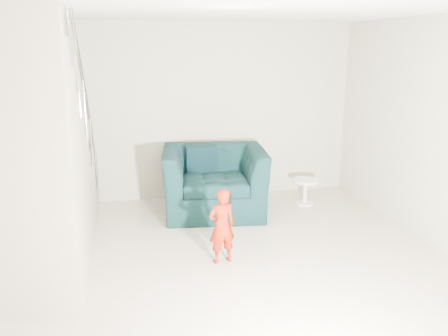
{
  "coord_description": "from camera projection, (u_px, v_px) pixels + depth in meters",
  "views": [
    {
      "loc": [
        -1.04,
        -4.48,
        2.36
      ],
      "look_at": [
        0.15,
        1.2,
        0.85
      ],
      "focal_mm": 38.0,
      "sensor_mm": 36.0,
      "label": 1
    }
  ],
  "objects": [
    {
      "name": "floor",
      "position": [
        233.0,
        274.0,
        5.04
      ],
      "size": [
        5.5,
        5.5,
        0.0
      ],
      "primitive_type": "plane",
      "color": "tan",
      "rests_on": "ground"
    },
    {
      "name": "ceiling",
      "position": [
        235.0,
        7.0,
        4.36
      ],
      "size": [
        5.5,
        5.5,
        0.0
      ],
      "primitive_type": "plane",
      "rotation": [
        3.14,
        0.0,
        0.0
      ],
      "color": "silver",
      "rests_on": "back_wall"
    },
    {
      "name": "back_wall",
      "position": [
        194.0,
        112.0,
        7.3
      ],
      "size": [
        5.0,
        0.0,
        5.0
      ],
      "primitive_type": "plane",
      "rotation": [
        1.57,
        0.0,
        0.0
      ],
      "color": "#ACA78C",
      "rests_on": "floor"
    },
    {
      "name": "front_wall",
      "position": [
        373.0,
        280.0,
        2.09
      ],
      "size": [
        5.0,
        0.0,
        5.0
      ],
      "primitive_type": "plane",
      "rotation": [
        -1.57,
        0.0,
        0.0
      ],
      "color": "#ACA78C",
      "rests_on": "floor"
    },
    {
      "name": "armchair",
      "position": [
        214.0,
        181.0,
        6.81
      ],
      "size": [
        1.58,
        1.42,
        0.93
      ],
      "primitive_type": "imported",
      "rotation": [
        0.0,
        0.0,
        -0.12
      ],
      "color": "black",
      "rests_on": "floor"
    },
    {
      "name": "toddler",
      "position": [
        222.0,
        226.0,
        5.21
      ],
      "size": [
        0.35,
        0.27,
        0.85
      ],
      "primitive_type": "imported",
      "rotation": [
        0.0,
        0.0,
        3.36
      ],
      "color": "#8B0D04",
      "rests_on": "floor"
    },
    {
      "name": "side_table",
      "position": [
        305.0,
        188.0,
        7.18
      ],
      "size": [
        0.39,
        0.39,
        0.39
      ],
      "color": "white",
      "rests_on": "floor"
    },
    {
      "name": "staircase",
      "position": [
        35.0,
        185.0,
        4.93
      ],
      "size": [
        1.02,
        3.03,
        3.62
      ],
      "color": "#ADA089",
      "rests_on": "floor"
    },
    {
      "name": "cushion",
      "position": [
        201.0,
        160.0,
        7.0
      ],
      "size": [
        0.46,
        0.22,
        0.45
      ],
      "primitive_type": "cube",
      "rotation": [
        0.21,
        0.0,
        0.0
      ],
      "color": "black",
      "rests_on": "armchair"
    },
    {
      "name": "throw",
      "position": [
        169.0,
        176.0,
        6.58
      ],
      "size": [
        0.05,
        0.55,
        0.61
      ],
      "primitive_type": "cube",
      "color": "black",
      "rests_on": "armchair"
    },
    {
      "name": "phone",
      "position": [
        230.0,
        198.0,
        5.15
      ],
      "size": [
        0.03,
        0.05,
        0.1
      ],
      "primitive_type": "cube",
      "rotation": [
        0.0,
        0.0,
        -0.29
      ],
      "color": "black",
      "rests_on": "toddler"
    }
  ]
}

